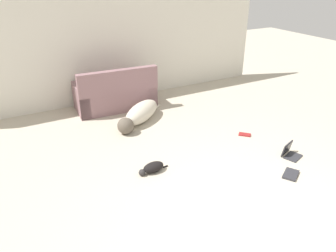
{
  "coord_description": "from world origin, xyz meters",
  "views": [
    {
      "loc": [
        -2.25,
        -2.09,
        2.7
      ],
      "look_at": [
        -0.07,
        1.95,
        0.45
      ],
      "focal_mm": 35.0,
      "sensor_mm": 36.0,
      "label": 1
    }
  ],
  "objects_px": {
    "couch": "(116,95)",
    "cat": "(152,168)",
    "laptop_open": "(290,152)",
    "book_red": "(245,135)",
    "laptop_closed": "(291,174)",
    "dog": "(139,114)"
  },
  "relations": [
    {
      "from": "couch",
      "to": "cat",
      "type": "height_order",
      "value": "couch"
    },
    {
      "from": "laptop_open",
      "to": "book_red",
      "type": "distance_m",
      "value": 0.89
    },
    {
      "from": "couch",
      "to": "laptop_open",
      "type": "height_order",
      "value": "couch"
    },
    {
      "from": "laptop_open",
      "to": "laptop_closed",
      "type": "bearing_deg",
      "value": -153.41
    },
    {
      "from": "dog",
      "to": "cat",
      "type": "relative_size",
      "value": 2.72
    },
    {
      "from": "laptop_open",
      "to": "laptop_closed",
      "type": "xyz_separation_m",
      "value": [
        -0.39,
        -0.4,
        -0.06
      ]
    },
    {
      "from": "couch",
      "to": "laptop_open",
      "type": "xyz_separation_m",
      "value": [
        1.72,
        -3.13,
        -0.22
      ]
    },
    {
      "from": "dog",
      "to": "couch",
      "type": "bearing_deg",
      "value": -118.03
    },
    {
      "from": "couch",
      "to": "book_red",
      "type": "distance_m",
      "value": 2.76
    },
    {
      "from": "laptop_open",
      "to": "book_red",
      "type": "relative_size",
      "value": 1.54
    },
    {
      "from": "couch",
      "to": "cat",
      "type": "relative_size",
      "value": 3.38
    },
    {
      "from": "dog",
      "to": "laptop_open",
      "type": "relative_size",
      "value": 3.78
    },
    {
      "from": "dog",
      "to": "laptop_closed",
      "type": "height_order",
      "value": "dog"
    },
    {
      "from": "couch",
      "to": "laptop_closed",
      "type": "relative_size",
      "value": 4.81
    },
    {
      "from": "dog",
      "to": "book_red",
      "type": "xyz_separation_m",
      "value": [
        1.42,
        -1.38,
        -0.16
      ]
    },
    {
      "from": "dog",
      "to": "laptop_open",
      "type": "height_order",
      "value": "dog"
    },
    {
      "from": "book_red",
      "to": "dog",
      "type": "bearing_deg",
      "value": 135.86
    },
    {
      "from": "dog",
      "to": "laptop_closed",
      "type": "distance_m",
      "value": 2.91
    },
    {
      "from": "dog",
      "to": "laptop_closed",
      "type": "bearing_deg",
      "value": 76.51
    },
    {
      "from": "book_red",
      "to": "cat",
      "type": "bearing_deg",
      "value": -172.51
    },
    {
      "from": "couch",
      "to": "laptop_closed",
      "type": "distance_m",
      "value": 3.79
    },
    {
      "from": "laptop_open",
      "to": "laptop_closed",
      "type": "height_order",
      "value": "laptop_open"
    }
  ]
}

